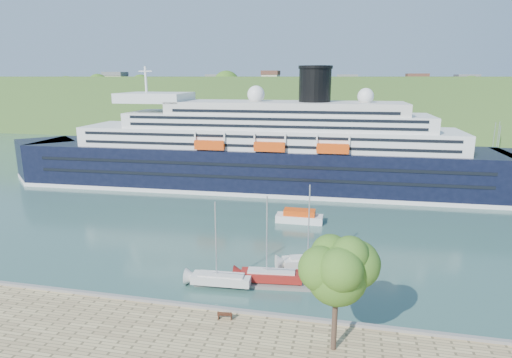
% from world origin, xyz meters
% --- Properties ---
extents(ground, '(400.00, 400.00, 0.00)m').
position_xyz_m(ground, '(0.00, 0.00, 0.00)').
color(ground, '#2E534A').
rests_on(ground, ground).
extents(far_hillside, '(400.00, 50.00, 24.00)m').
position_xyz_m(far_hillside, '(0.00, 145.00, 12.00)').
color(far_hillside, '#3C5F26').
rests_on(far_hillside, ground).
extents(quay_coping, '(220.00, 0.50, 0.30)m').
position_xyz_m(quay_coping, '(0.00, -0.20, 1.15)').
color(quay_coping, slate).
rests_on(quay_coping, promenade).
extents(cruise_ship, '(117.63, 21.30, 26.29)m').
position_xyz_m(cruise_ship, '(-8.05, 52.48, 13.15)').
color(cruise_ship, black).
rests_on(cruise_ship, ground).
extents(park_bench, '(1.55, 0.78, 0.96)m').
position_xyz_m(park_bench, '(0.60, -1.66, 1.48)').
color(park_bench, '#492414').
rests_on(park_bench, promenade).
extents(promenade_tree, '(6.84, 6.84, 11.34)m').
position_xyz_m(promenade_tree, '(11.13, -4.19, 6.67)').
color(promenade_tree, '#2D5917').
rests_on(promenade_tree, promenade).
extents(floating_pontoon, '(17.59, 4.15, 0.39)m').
position_xyz_m(floating_pontoon, '(3.21, 7.78, 0.19)').
color(floating_pontoon, gray).
rests_on(floating_pontoon, ground).
extents(sailboat_white_near, '(7.79, 2.55, 9.93)m').
position_xyz_m(sailboat_white_near, '(-2.19, 6.29, 4.96)').
color(sailboat_white_near, silver).
rests_on(sailboat_white_near, ground).
extents(sailboat_red, '(8.22, 3.08, 10.37)m').
position_xyz_m(sailboat_red, '(3.39, 8.31, 5.18)').
color(sailboat_red, maroon).
rests_on(sailboat_red, ground).
extents(sailboat_white_far, '(8.55, 4.98, 10.68)m').
position_xyz_m(sailboat_white_far, '(7.77, 13.34, 5.34)').
color(sailboat_white_far, silver).
rests_on(sailboat_white_far, ground).
extents(tender_launch, '(7.95, 2.75, 2.19)m').
position_xyz_m(tender_launch, '(4.08, 31.17, 1.10)').
color(tender_launch, '#E1440D').
rests_on(tender_launch, ground).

